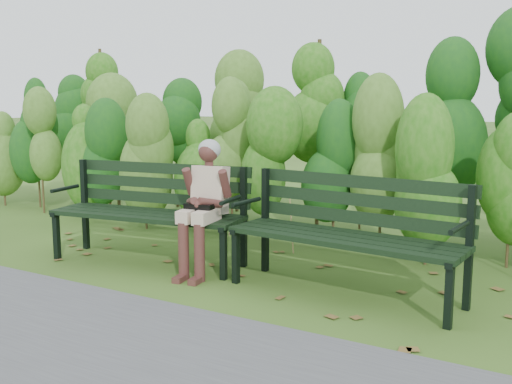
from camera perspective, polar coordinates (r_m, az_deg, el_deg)
The scene contains 7 objects.
ground at distance 5.68m, azimuth -1.79°, elevation -7.97°, with size 80.00×80.00×0.00m, color #334C19.
footpath at distance 4.11m, azimuth -18.91°, elevation -15.23°, with size 60.00×2.50×0.01m, color #474749.
hedge_band at distance 7.10m, azimuth 6.19°, elevation 5.70°, with size 11.04×1.67×2.42m.
leaf_litter at distance 5.47m, azimuth -1.49°, elevation -8.62°, with size 5.71×2.07×0.01m.
bench_left at distance 6.17m, azimuth -9.81°, elevation -1.15°, with size 2.06×0.93×0.99m.
bench_right at distance 5.13m, azimuth 8.97°, elevation -3.16°, with size 2.04×0.80×1.00m.
seated_woman at distance 5.64m, azimuth -4.95°, elevation -0.42°, with size 0.48×0.71×1.27m.
Camera 1 is at (2.89, -4.61, 1.66)m, focal length 42.00 mm.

